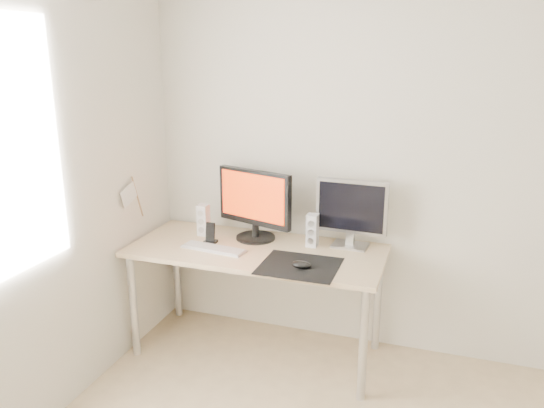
# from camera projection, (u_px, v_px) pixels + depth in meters

# --- Properties ---
(wall_back) EXTENTS (3.50, 0.00, 3.50)m
(wall_back) POSITION_uv_depth(u_px,v_px,m) (419.00, 166.00, 3.25)
(wall_back) COLOR silver
(wall_back) RESTS_ON ground
(mousepad) EXTENTS (0.45, 0.40, 0.00)m
(mousepad) POSITION_uv_depth(u_px,v_px,m) (299.00, 266.00, 3.06)
(mousepad) COLOR black
(mousepad) RESTS_ON desk
(mouse) EXTENTS (0.11, 0.07, 0.04)m
(mouse) POSITION_uv_depth(u_px,v_px,m) (301.00, 265.00, 3.02)
(mouse) COLOR black
(mouse) RESTS_ON mousepad
(desk) EXTENTS (1.60, 0.70, 0.73)m
(desk) POSITION_uv_depth(u_px,v_px,m) (256.00, 260.00, 3.36)
(desk) COLOR #D1B587
(desk) RESTS_ON ground
(main_monitor) EXTENTS (0.54, 0.33, 0.47)m
(main_monitor) POSITION_uv_depth(u_px,v_px,m) (255.00, 202.00, 3.44)
(main_monitor) COLOR black
(main_monitor) RESTS_ON desk
(second_monitor) EXTENTS (0.45, 0.17, 0.43)m
(second_monitor) POSITION_uv_depth(u_px,v_px,m) (351.00, 210.00, 3.31)
(second_monitor) COLOR silver
(second_monitor) RESTS_ON desk
(speaker_left) EXTENTS (0.07, 0.08, 0.21)m
(speaker_left) POSITION_uv_depth(u_px,v_px,m) (203.00, 220.00, 3.56)
(speaker_left) COLOR white
(speaker_left) RESTS_ON desk
(speaker_right) EXTENTS (0.07, 0.08, 0.21)m
(speaker_right) POSITION_uv_depth(u_px,v_px,m) (312.00, 230.00, 3.35)
(speaker_right) COLOR white
(speaker_right) RESTS_ON desk
(keyboard) EXTENTS (0.43, 0.17, 0.02)m
(keyboard) POSITION_uv_depth(u_px,v_px,m) (213.00, 248.00, 3.32)
(keyboard) COLOR silver
(keyboard) RESTS_ON desk
(phone_dock) EXTENTS (0.08, 0.07, 0.14)m
(phone_dock) POSITION_uv_depth(u_px,v_px,m) (211.00, 237.00, 3.42)
(phone_dock) COLOR black
(phone_dock) RESTS_ON desk
(pennant) EXTENTS (0.01, 0.23, 0.29)m
(pennant) POSITION_uv_depth(u_px,v_px,m) (132.00, 195.00, 3.36)
(pennant) COLOR #A57F54
(pennant) RESTS_ON wall_left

